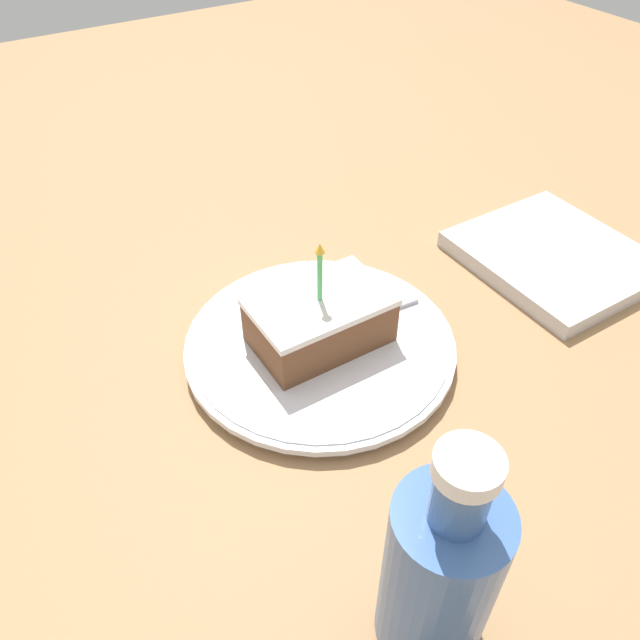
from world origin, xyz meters
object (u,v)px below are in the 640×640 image
at_px(bottle, 440,572).
at_px(marble_board, 554,257).
at_px(plate, 320,345).
at_px(fork, 358,314).
at_px(cake_slice, 320,320).

bearing_deg(bottle, marble_board, -57.94).
height_order(plate, marble_board, marble_board).
bearing_deg(marble_board, plate, 86.49).
bearing_deg(marble_board, fork, 83.64).
xyz_separation_m(plate, bottle, (-0.27, 0.08, 0.07)).
xyz_separation_m(bottle, marble_board, (0.25, -0.40, -0.07)).
bearing_deg(bottle, fork, -25.55).
height_order(cake_slice, fork, cake_slice).
height_order(cake_slice, bottle, bottle).
bearing_deg(marble_board, cake_slice, 86.44).
xyz_separation_m(plate, marble_board, (-0.02, -0.32, 0.00)).
xyz_separation_m(cake_slice, fork, (0.01, -0.05, -0.02)).
relative_size(plate, fork, 1.67).
relative_size(plate, bottle, 1.39).
relative_size(plate, marble_board, 1.33).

